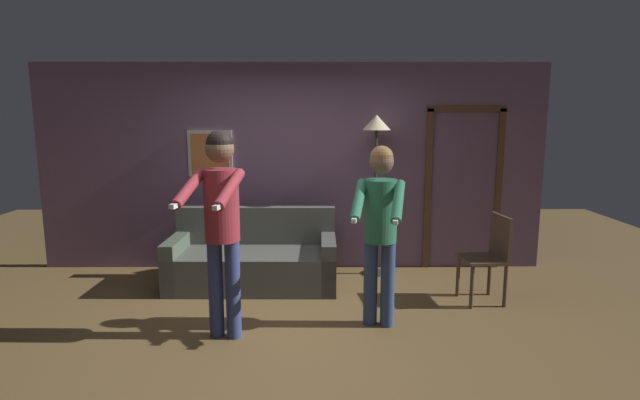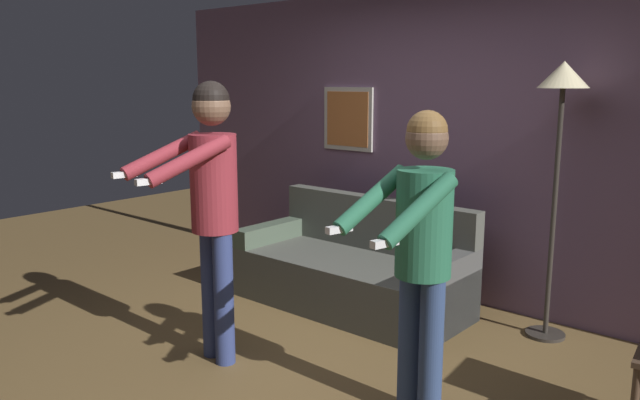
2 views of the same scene
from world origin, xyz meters
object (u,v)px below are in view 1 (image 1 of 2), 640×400
object	(u,v)px
person_standing_left	(221,213)
person_standing_right	(380,219)
couch	(253,262)
dining_chair_distant	(490,253)
torchiere_lamp	(376,141)

from	to	relation	value
person_standing_left	person_standing_right	size ratio (longest dim) A/B	1.09
couch	person_standing_right	size ratio (longest dim) A/B	1.13
person_standing_right	dining_chair_distant	bearing A→B (deg)	26.50
torchiere_lamp	person_standing_left	xyz separation A→B (m)	(-1.53, -1.81, -0.52)
person_standing_right	torchiere_lamp	bearing A→B (deg)	85.08
torchiere_lamp	person_standing_left	size ratio (longest dim) A/B	1.07
person_standing_right	person_standing_left	bearing A→B (deg)	-169.87
couch	person_standing_left	xyz separation A→B (m)	(-0.08, -1.40, 0.85)
torchiere_lamp	person_standing_right	xyz separation A→B (m)	(-0.13, -1.56, -0.63)
person_standing_left	torchiere_lamp	bearing A→B (deg)	49.82
person_standing_left	person_standing_right	distance (m)	1.42
couch	torchiere_lamp	world-z (taller)	torchiere_lamp
couch	person_standing_left	world-z (taller)	person_standing_left
torchiere_lamp	person_standing_right	bearing A→B (deg)	-94.92
couch	person_standing_right	world-z (taller)	person_standing_right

